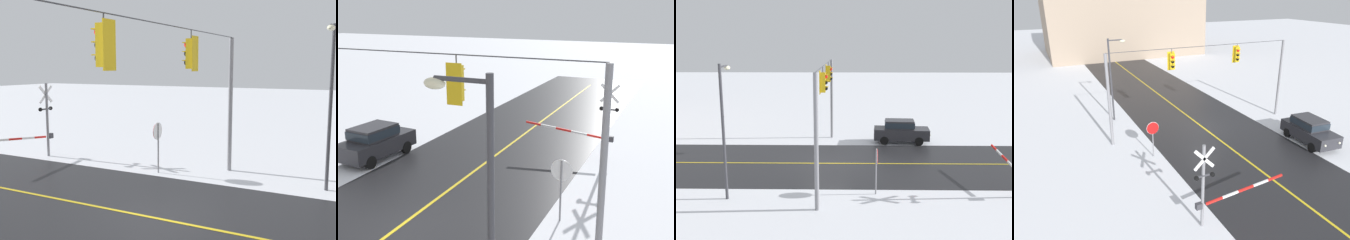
% 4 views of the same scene
% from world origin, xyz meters
% --- Properties ---
extents(ground_plane, '(160.00, 160.00, 0.00)m').
position_xyz_m(ground_plane, '(0.00, 0.00, 0.00)').
color(ground_plane, white).
extents(signal_span, '(14.20, 0.47, 6.22)m').
position_xyz_m(signal_span, '(0.03, -0.01, 4.07)').
color(signal_span, gray).
rests_on(signal_span, ground).
extents(stop_sign, '(0.80, 0.09, 2.35)m').
position_xyz_m(stop_sign, '(-5.07, -2.80, 1.71)').
color(stop_sign, gray).
rests_on(stop_sign, ground).
extents(railroad_crossing, '(4.83, 0.31, 4.00)m').
position_xyz_m(railroad_crossing, '(-4.93, -9.87, 1.98)').
color(railroad_crossing, gray).
rests_on(railroad_crossing, ground).
extents(streetlamp_near, '(1.39, 0.28, 6.50)m').
position_xyz_m(streetlamp_near, '(-5.59, 4.47, 3.92)').
color(streetlamp_near, '#38383D').
rests_on(streetlamp_near, ground).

